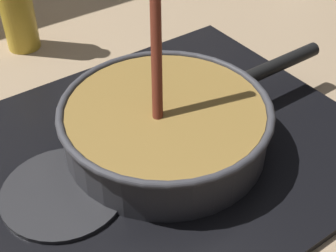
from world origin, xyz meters
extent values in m
cube|color=#9E8466|center=(0.00, 0.00, -0.02)|extent=(2.40, 1.60, 0.04)
cube|color=black|center=(0.00, 0.09, 0.01)|extent=(0.56, 0.48, 0.01)
torus|color=#592D0C|center=(0.00, 0.09, 0.02)|extent=(0.19, 0.19, 0.01)
cylinder|color=#262628|center=(-0.16, 0.09, 0.01)|extent=(0.16, 0.16, 0.01)
cylinder|color=#38383D|center=(0.00, 0.09, 0.04)|extent=(0.28, 0.28, 0.07)
cylinder|color=olive|center=(0.00, 0.09, 0.05)|extent=(0.27, 0.27, 0.06)
torus|color=#38383D|center=(0.00, 0.09, 0.08)|extent=(0.29, 0.29, 0.01)
cylinder|color=black|center=(0.22, 0.09, 0.07)|extent=(0.15, 0.02, 0.02)
cylinder|color=#EDD88C|center=(0.00, 0.17, 0.07)|extent=(0.03, 0.03, 0.01)
cylinder|color=#EDD88C|center=(0.10, 0.12, 0.07)|extent=(0.03, 0.03, 0.01)
cylinder|color=beige|center=(-0.05, 0.01, 0.07)|extent=(0.04, 0.04, 0.01)
cylinder|color=#E5CC7A|center=(0.05, 0.06, 0.07)|extent=(0.03, 0.03, 0.01)
cylinder|color=maroon|center=(0.00, 0.11, 0.18)|extent=(0.06, 0.08, 0.24)
cube|color=brown|center=(-0.02, 0.08, 0.06)|extent=(0.05, 0.05, 0.01)
camera|label=1|loc=(-0.29, -0.32, 0.47)|focal=51.14mm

